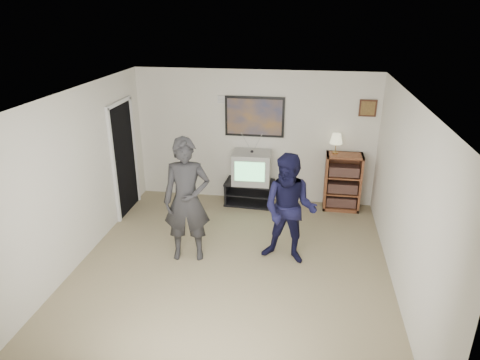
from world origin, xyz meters
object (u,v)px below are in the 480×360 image
(bookshelf, at_px, (343,182))
(person_tall, at_px, (187,200))
(media_stand, at_px, (250,193))
(crt_television, at_px, (252,167))
(person_short, at_px, (289,210))

(bookshelf, bearing_deg, person_tall, -139.01)
(media_stand, relative_size, bookshelf, 0.87)
(person_tall, bearing_deg, crt_television, 61.09)
(media_stand, distance_m, person_tall, 2.22)
(bookshelf, bearing_deg, crt_television, -178.30)
(crt_television, height_order, person_tall, person_tall)
(crt_television, relative_size, person_short, 0.42)
(media_stand, xyz_separation_m, bookshelf, (1.72, 0.05, 0.31))
(media_stand, bearing_deg, bookshelf, 4.65)
(media_stand, height_order, person_short, person_short)
(media_stand, height_order, person_tall, person_tall)
(media_stand, bearing_deg, crt_television, 2.98)
(person_tall, bearing_deg, media_stand, 62.00)
(bookshelf, xyz_separation_m, person_short, (-0.89, -1.91, 0.29))
(media_stand, height_order, crt_television, crt_television)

